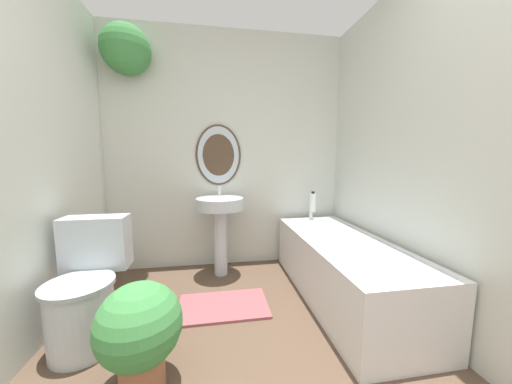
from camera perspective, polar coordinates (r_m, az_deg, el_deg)
The scene contains 8 objects.
wall_back at distance 2.70m, azimuth -9.81°, elevation 12.25°, with size 2.51×0.43×2.40m.
wall_right at distance 2.04m, azimuth 33.52°, elevation 8.33°, with size 0.06×2.50×2.40m.
toilet at distance 1.97m, azimuth -33.49°, elevation -17.74°, with size 0.40×0.54×0.74m.
pedestal_sink at distance 2.49m, azimuth -7.98°, elevation -5.39°, with size 0.45×0.45×0.86m.
bathtub at distance 2.27m, azimuth 18.61°, elevation -15.43°, with size 0.63×1.60×0.57m.
shampoo_bottle at distance 2.79m, azimuth 12.51°, elevation -2.25°, with size 0.06×0.06×0.22m.
potted_plant at distance 1.50m, azimuth -24.40°, elevation -26.08°, with size 0.40×0.40×0.54m.
bath_mat at distance 2.15m, azimuth -7.25°, elevation -23.83°, with size 0.67×0.41×0.02m.
Camera 1 is at (-0.15, -0.31, 1.12)m, focal length 18.00 mm.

